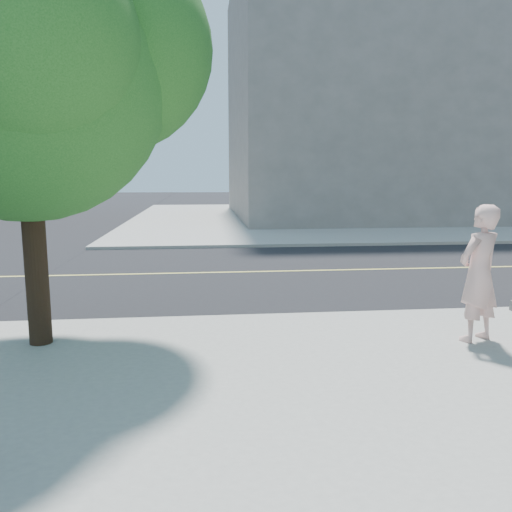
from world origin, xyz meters
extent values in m
plane|color=black|center=(0.00, 0.00, 0.00)|extent=(140.00, 140.00, 0.00)
cube|color=black|center=(0.00, 4.50, 0.01)|extent=(140.00, 9.00, 0.01)
cube|color=#989790|center=(13.50, 21.50, 0.06)|extent=(29.00, 25.00, 0.12)
cube|color=slate|center=(14.00, 22.00, 7.12)|extent=(18.00, 16.00, 14.00)
imported|color=beige|center=(6.88, -1.75, 1.11)|extent=(0.86, 0.74, 1.99)
cylinder|color=black|center=(0.60, -1.20, 1.70)|extent=(0.32, 0.32, 3.15)
sphere|color=#2B6A24|center=(0.60, -1.20, 3.80)|extent=(3.85, 3.85, 3.85)
sphere|color=#2B6A24|center=(1.65, -0.68, 4.32)|extent=(2.98, 2.98, 2.98)
sphere|color=#2B6A24|center=(0.95, -2.17, 4.06)|extent=(2.63, 2.63, 2.63)
camera|label=1|loc=(2.94, -8.54, 2.51)|focal=35.72mm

